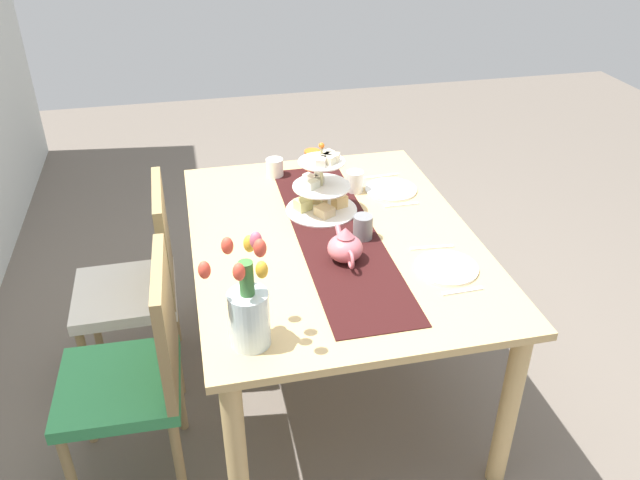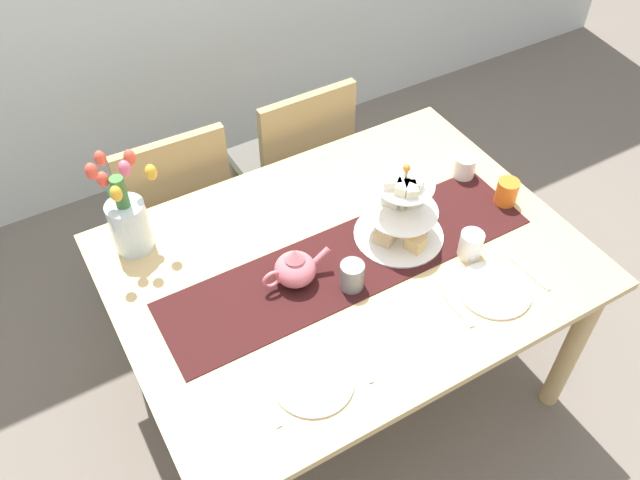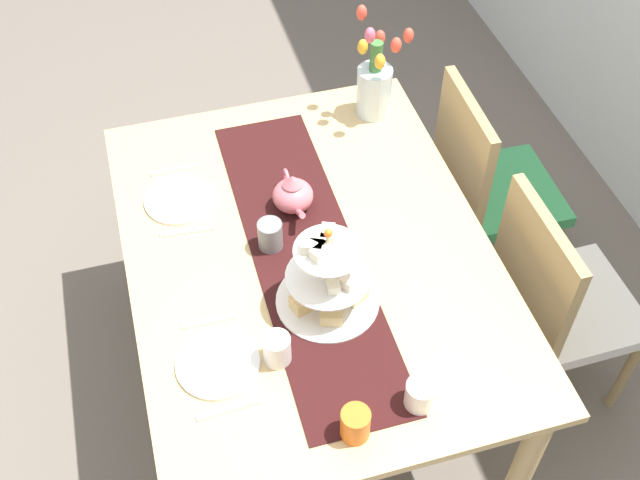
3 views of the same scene
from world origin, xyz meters
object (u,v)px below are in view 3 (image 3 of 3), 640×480
(tiered_cake_stand, at_px, (328,282))
(fork_right, at_px, (208,321))
(tulip_vase, at_px, (375,82))
(teapot, at_px, (293,194))
(dining_table, at_px, (309,271))
(cream_jug, at_px, (420,395))
(dinner_plate_right, at_px, (218,363))
(mug_white_text, at_px, (277,349))
(dinner_plate_left, at_px, (180,199))
(knife_right, at_px, (229,409))
(knife_left, at_px, (187,231))
(mug_orange, at_px, (355,424))
(chair_left, at_px, (485,184))
(chair_right, at_px, (555,299))
(mug_grey, at_px, (270,235))
(fork_left, at_px, (173,170))

(tiered_cake_stand, relative_size, fork_right, 2.03)
(tulip_vase, bearing_deg, teapot, -46.07)
(dining_table, distance_m, fork_right, 0.40)
(fork_right, bearing_deg, cream_jug, 49.85)
(dinner_plate_right, bearing_deg, dining_table, 133.08)
(dinner_plate_right, relative_size, mug_white_text, 2.42)
(dinner_plate_left, distance_m, knife_right, 0.79)
(dinner_plate_right, height_order, fork_right, dinner_plate_right)
(dinner_plate_left, height_order, knife_right, dinner_plate_left)
(teapot, bearing_deg, knife_left, -87.87)
(mug_orange, bearing_deg, chair_left, 139.21)
(chair_left, xyz_separation_m, mug_orange, (0.96, -0.83, 0.29))
(chair_right, bearing_deg, knife_left, -109.73)
(tulip_vase, xyz_separation_m, fork_right, (0.75, -0.74, -0.13))
(chair_left, xyz_separation_m, dinner_plate_left, (0.01, -1.12, 0.25))
(cream_jug, xyz_separation_m, knife_right, (-0.12, -0.48, -0.04))
(mug_orange, bearing_deg, mug_grey, -175.13)
(mug_orange, bearing_deg, teapot, 176.45)
(teapot, xyz_separation_m, knife_left, (0.01, -0.35, -0.06))
(dining_table, relative_size, dinner_plate_right, 6.45)
(chair_left, height_order, knife_right, chair_left)
(mug_white_text, bearing_deg, chair_left, 125.64)
(dinner_plate_right, bearing_deg, mug_grey, 147.52)
(tulip_vase, height_order, fork_right, tulip_vase)
(dining_table, xyz_separation_m, knife_right, (0.47, -0.35, 0.10))
(dinner_plate_left, bearing_deg, fork_right, 0.00)
(dinner_plate_right, xyz_separation_m, fork_right, (-0.14, 0.00, -0.00))
(cream_jug, distance_m, fork_right, 0.63)
(tulip_vase, xyz_separation_m, mug_grey, (0.52, -0.51, -0.08))
(teapot, height_order, knife_left, teapot)
(dinner_plate_left, xyz_separation_m, dinner_plate_right, (0.65, 0.00, 0.00))
(dinner_plate_left, xyz_separation_m, fork_left, (-0.14, 0.00, -0.00))
(chair_left, distance_m, teapot, 0.84)
(cream_jug, relative_size, mug_orange, 0.89)
(fork_right, height_order, mug_orange, mug_orange)
(chair_left, bearing_deg, teapot, -79.30)
(tiered_cake_stand, bearing_deg, dinner_plate_right, -71.08)
(dining_table, distance_m, fork_left, 0.59)
(dining_table, relative_size, cream_jug, 17.45)
(tiered_cake_stand, xyz_separation_m, teapot, (-0.40, -0.00, -0.04))
(knife_left, bearing_deg, dining_table, 62.63)
(dining_table, height_order, knife_left, knife_left)
(chair_right, relative_size, dinner_plate_left, 3.96)
(tulip_vase, bearing_deg, mug_grey, -43.95)
(fork_right, bearing_deg, mug_grey, 133.85)
(cream_jug, height_order, knife_left, cream_jug)
(cream_jug, distance_m, mug_white_text, 0.40)
(fork_right, xyz_separation_m, mug_orange, (0.44, 0.29, 0.04))
(cream_jug, bearing_deg, knife_right, -103.55)
(dining_table, height_order, chair_left, chair_left)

